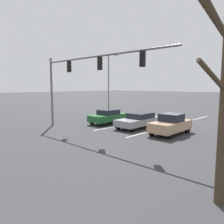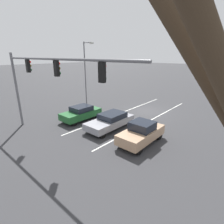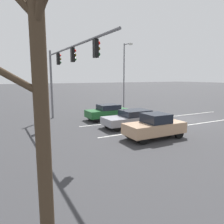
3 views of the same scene
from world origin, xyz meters
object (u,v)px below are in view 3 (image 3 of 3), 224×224
Objects in this scene: car_tan_leftlane_front at (155,126)px; car_gray_midlane_front at (132,118)px; bare_tree_near at (37,96)px; street_lamp_right_shoulder at (125,73)px; car_darkgreen_rightlane_front at (108,112)px; traffic_signal_gantry at (64,65)px.

car_tan_leftlane_front reaches higher than car_gray_midlane_front.
car_tan_leftlane_front is at bearing 170.74° from car_gray_midlane_front.
car_gray_midlane_front is 0.67× the size of bare_tree_near.
bare_tree_near reaches higher than car_gray_midlane_front.
street_lamp_right_shoulder is at bearing -36.18° from bare_tree_near.
car_tan_leftlane_front is at bearing 158.54° from street_lamp_right_shoulder.
street_lamp_right_shoulder reaches higher than car_darkgreen_rightlane_front.
car_tan_leftlane_front is 0.52× the size of street_lamp_right_shoulder.
car_tan_leftlane_front is at bearing 178.52° from car_darkgreen_rightlane_front.
traffic_signal_gantry is (5.87, 4.27, 4.11)m from car_tan_leftlane_front.
bare_tree_near is (-17.21, 12.59, -0.83)m from street_lamp_right_shoulder.
car_darkgreen_rightlane_front is 6.24m from traffic_signal_gantry.
car_tan_leftlane_front is at bearing -143.97° from traffic_signal_gantry.
car_darkgreen_rightlane_front is at bearing 6.24° from car_gray_midlane_front.
car_gray_midlane_front is 3.62m from car_darkgreen_rightlane_front.
traffic_signal_gantry is (2.33, 4.85, 4.21)m from car_gray_midlane_front.
bare_tree_near is at bearing 127.10° from car_tan_leftlane_front.
car_darkgreen_rightlane_front is (3.60, 0.39, 0.03)m from car_gray_midlane_front.
traffic_signal_gantry is 1.70× the size of street_lamp_right_shoulder.
car_tan_leftlane_front reaches higher than car_darkgreen_rightlane_front.
car_tan_leftlane_front is 0.99× the size of car_darkgreen_rightlane_front.
car_gray_midlane_front is 1.16× the size of car_darkgreen_rightlane_front.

